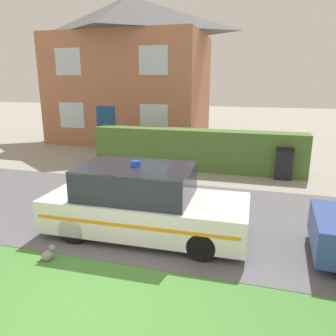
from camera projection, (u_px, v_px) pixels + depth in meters
name	position (u px, v px, depth m)	size (l,w,h in m)	color
ground_plane	(91.00, 301.00, 5.14)	(80.00, 80.00, 0.00)	gray
road_strip	(159.00, 213.00, 8.52)	(28.00, 5.10, 0.01)	#5B5B60
lawn_verge	(91.00, 299.00, 5.16)	(28.00, 2.13, 0.01)	#478438
garden_hedge	(196.00, 150.00, 12.52)	(8.06, 0.82, 1.55)	#4C7233
police_car	(143.00, 203.00, 7.18)	(4.44, 1.84, 1.67)	black
cat	(49.00, 254.00, 6.27)	(0.31, 0.29, 0.30)	gray
house_left	(131.00, 70.00, 18.21)	(8.48, 5.74, 7.66)	#A86B4C
wheelie_bin	(283.00, 162.00, 11.45)	(0.59, 0.71, 1.12)	black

